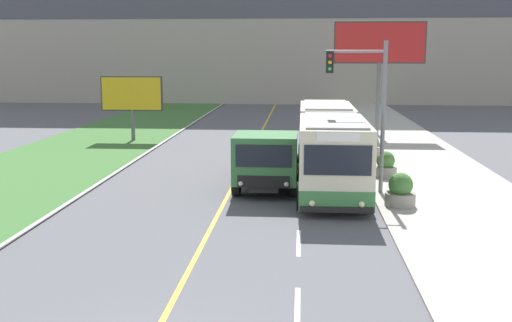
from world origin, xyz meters
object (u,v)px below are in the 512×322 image
object	(u,v)px
dump_truck	(267,160)
traffic_light_mast	(367,98)
planter_round_second	(385,166)
city_bus	(329,146)
billboard_large	(380,47)
billboard_small	(132,95)
planter_round_near	(400,191)
planter_round_third	(370,147)

from	to	relation	value
dump_truck	traffic_light_mast	world-z (taller)	traffic_light_mast
traffic_light_mast	planter_round_second	world-z (taller)	traffic_light_mast
city_bus	planter_round_second	bearing A→B (deg)	14.97
dump_truck	planter_round_second	world-z (taller)	dump_truck
billboard_large	billboard_small	xyz separation A→B (m)	(-15.42, -3.50, -2.96)
billboard_large	billboard_small	size ratio (longest dim) A/B	1.85
billboard_large	billboard_small	distance (m)	16.08
planter_round_near	city_bus	bearing A→B (deg)	118.01
dump_truck	planter_round_second	bearing A→B (deg)	27.05
traffic_light_mast	planter_round_third	size ratio (longest dim) A/B	4.87
billboard_small	planter_round_third	bearing A→B (deg)	-21.01
billboard_small	planter_round_third	xyz separation A→B (m)	(14.02, -5.39, -2.21)
billboard_small	planter_round_second	bearing A→B (deg)	-36.44
billboard_small	planter_round_near	distance (m)	20.93
billboard_large	planter_round_second	xyz separation A→B (m)	(-1.31, -13.91, -5.20)
dump_truck	planter_round_second	xyz separation A→B (m)	(5.01, 2.56, -0.64)
planter_round_second	planter_round_third	xyz separation A→B (m)	(-0.09, 5.03, 0.03)
dump_truck	billboard_small	xyz separation A→B (m)	(-9.10, 12.98, 1.61)
traffic_light_mast	planter_round_second	bearing A→B (deg)	67.56
billboard_small	planter_round_second	xyz separation A→B (m)	(14.11, -10.42, -2.24)
planter_round_near	billboard_large	bearing A→B (deg)	85.57
billboard_large	planter_round_near	xyz separation A→B (m)	(-1.47, -18.94, -5.18)
planter_round_near	planter_round_second	distance (m)	5.03
planter_round_near	planter_round_third	distance (m)	10.06
billboard_large	dump_truck	bearing A→B (deg)	-110.99
planter_round_near	planter_round_third	bearing A→B (deg)	89.61
planter_round_second	planter_round_third	size ratio (longest dim) A/B	0.94
billboard_small	planter_round_near	world-z (taller)	billboard_small
planter_round_near	planter_round_second	world-z (taller)	planter_round_near
billboard_large	traffic_light_mast	bearing A→B (deg)	-98.53
dump_truck	planter_round_third	size ratio (longest dim) A/B	5.20
dump_truck	traffic_light_mast	xyz separation A→B (m)	(3.79, -0.39, 2.52)
planter_round_near	billboard_small	bearing A→B (deg)	132.09
city_bus	planter_round_second	distance (m)	2.74
traffic_light_mast	planter_round_near	world-z (taller)	traffic_light_mast
traffic_light_mast	billboard_small	xyz separation A→B (m)	(-12.89, 13.37, -0.91)
billboard_large	planter_round_third	world-z (taller)	billboard_large
traffic_light_mast	billboard_small	size ratio (longest dim) A/B	1.46
dump_truck	city_bus	bearing A→B (deg)	36.84
billboard_large	planter_round_third	xyz separation A→B (m)	(-1.40, -8.88, -5.17)
billboard_large	planter_round_near	size ratio (longest dim) A/B	6.22
dump_truck	planter_round_third	distance (m)	9.07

